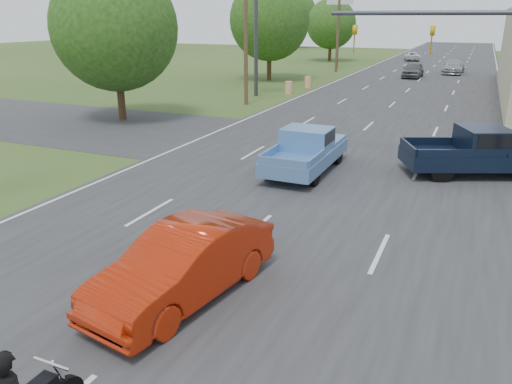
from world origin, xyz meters
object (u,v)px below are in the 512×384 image
at_px(blue_pickup, 307,149).
at_px(navy_pickup, 483,151).
at_px(distant_car_grey, 413,70).
at_px(distant_car_silver, 454,67).
at_px(distant_car_white, 412,56).
at_px(red_convertible, 183,265).

xyz_separation_m(blue_pickup, navy_pickup, (6.40, 2.22, 0.06)).
bearing_deg(distant_car_grey, blue_pickup, -88.67).
relative_size(distant_car_grey, distant_car_silver, 0.88).
relative_size(distant_car_silver, distant_car_white, 1.18).
height_order(blue_pickup, navy_pickup, navy_pickup).
xyz_separation_m(red_convertible, distant_car_grey, (-0.94, 45.71, -0.03)).
distance_m(blue_pickup, navy_pickup, 6.78).
relative_size(blue_pickup, distant_car_silver, 1.04).
xyz_separation_m(red_convertible, navy_pickup, (5.81, 12.48, 0.16)).
bearing_deg(distant_car_grey, red_convertible, -88.06).
bearing_deg(blue_pickup, distant_car_white, 93.67).
bearing_deg(distant_car_white, distant_car_silver, 102.35).
distance_m(navy_pickup, distant_car_silver, 38.88).
xyz_separation_m(navy_pickup, distant_car_silver, (-3.20, 38.75, -0.21)).
distance_m(distant_car_grey, distant_car_silver, 6.56).
bearing_deg(distant_car_silver, distant_car_white, 114.08).
bearing_deg(red_convertible, distant_car_white, 103.18).
bearing_deg(distant_car_grey, distant_car_silver, 57.91).
relative_size(red_convertible, distant_car_grey, 1.07).
height_order(red_convertible, navy_pickup, navy_pickup).
height_order(distant_car_silver, distant_car_white, distant_car_silver).
height_order(blue_pickup, distant_car_white, blue_pickup).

